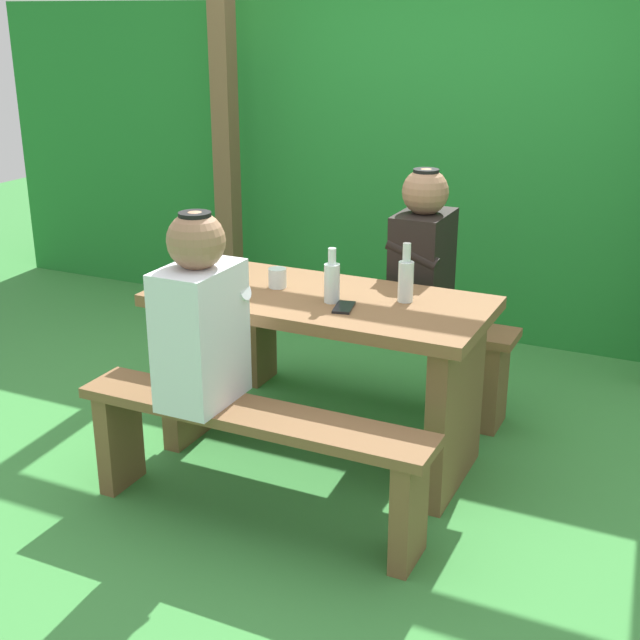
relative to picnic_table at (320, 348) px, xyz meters
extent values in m
plane|color=#3C893D|center=(0.00, 0.00, -0.50)|extent=(12.00, 12.00, 0.00)
cube|color=#227B2E|center=(0.00, 2.02, 0.45)|extent=(6.40, 0.64, 1.90)
cube|color=brown|center=(-1.29, 1.41, 0.64)|extent=(0.12, 0.12, 2.27)
cube|color=brown|center=(0.00, 0.00, 0.21)|extent=(1.40, 0.64, 0.05)
cube|color=brown|center=(-0.60, 0.00, -0.16)|extent=(0.08, 0.54, 0.68)
cube|color=brown|center=(0.60, 0.00, -0.16)|extent=(0.08, 0.54, 0.68)
cube|color=brown|center=(0.00, -0.59, -0.05)|extent=(1.40, 0.24, 0.04)
cube|color=brown|center=(-0.62, -0.59, -0.29)|extent=(0.07, 0.22, 0.42)
cube|color=brown|center=(0.62, -0.59, -0.29)|extent=(0.07, 0.22, 0.42)
cube|color=brown|center=(0.00, 0.59, -0.05)|extent=(1.40, 0.24, 0.04)
cube|color=brown|center=(-0.62, 0.59, -0.29)|extent=(0.07, 0.22, 0.42)
cube|color=brown|center=(0.62, 0.59, -0.29)|extent=(0.07, 0.22, 0.42)
cube|color=silver|center=(-0.20, -0.59, 0.23)|extent=(0.22, 0.34, 0.52)
sphere|color=#936B4C|center=(-0.20, -0.59, 0.58)|extent=(0.21, 0.21, 0.21)
cylinder|color=black|center=(-0.20, -0.59, 0.67)|extent=(0.12, 0.12, 0.02)
cylinder|color=silver|center=(-0.20, -0.45, 0.33)|extent=(0.25, 0.07, 0.15)
cube|color=black|center=(0.24, 0.59, 0.23)|extent=(0.22, 0.34, 0.52)
sphere|color=#936B4C|center=(0.24, 0.59, 0.58)|extent=(0.21, 0.21, 0.21)
cylinder|color=black|center=(0.24, 0.59, 0.67)|extent=(0.12, 0.12, 0.02)
cylinder|color=black|center=(0.24, 0.45, 0.33)|extent=(0.25, 0.07, 0.15)
cylinder|color=silver|center=(-0.21, 0.03, 0.27)|extent=(0.08, 0.08, 0.08)
cylinder|color=silver|center=(0.08, -0.05, 0.31)|extent=(0.06, 0.06, 0.16)
cylinder|color=silver|center=(0.08, -0.05, 0.42)|extent=(0.03, 0.03, 0.07)
cylinder|color=silver|center=(0.34, 0.08, 0.32)|extent=(0.06, 0.06, 0.16)
cylinder|color=silver|center=(0.34, 0.08, 0.44)|extent=(0.03, 0.03, 0.08)
cube|color=black|center=(0.15, -0.11, 0.24)|extent=(0.10, 0.15, 0.01)
camera|label=1|loc=(1.44, -3.03, 1.34)|focal=48.13mm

